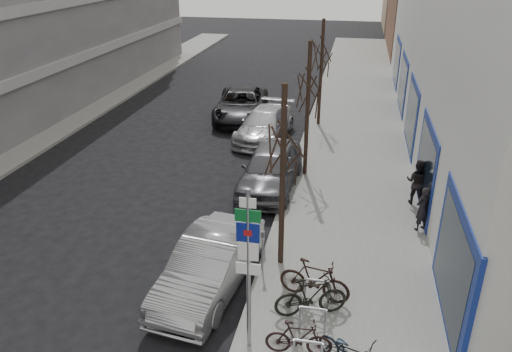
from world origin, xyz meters
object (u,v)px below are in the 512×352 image
at_px(bike_mid_inner, 311,296).
at_px(pedestrian_far, 417,182).
at_px(bike_far_inner, 315,280).
at_px(pedestrian_near, 422,209).
at_px(bike_near_right, 299,338).
at_px(meter_front, 263,247).
at_px(bike_mid_curb, 351,350).
at_px(meter_mid, 289,170).
at_px(parked_car_front, 209,265).
at_px(lane_car, 241,104).
at_px(tree_near, 284,136).
at_px(parked_car_mid, 271,168).
at_px(meter_back, 305,124).
at_px(tree_mid, 309,78).
at_px(tree_far, 322,48).
at_px(parked_car_back, 265,124).
at_px(bike_rack, 313,318).
at_px(highway_sign_pole, 248,262).

xyz_separation_m(bike_mid_inner, pedestrian_far, (3.12, 6.83, 0.29)).
bearing_deg(bike_far_inner, pedestrian_near, -25.08).
bearing_deg(bike_near_right, meter_front, 21.13).
bearing_deg(bike_far_inner, bike_mid_curb, -145.22).
bearing_deg(meter_front, meter_mid, 90.00).
distance_m(meter_front, parked_car_front, 1.60).
bearing_deg(pedestrian_far, pedestrian_near, 112.05).
relative_size(bike_mid_curb, pedestrian_near, 1.06).
bearing_deg(meter_front, lane_car, 105.28).
bearing_deg(bike_mid_inner, bike_mid_curb, -167.06).
xyz_separation_m(tree_near, bike_near_right, (0.96, -3.57, -3.49)).
bearing_deg(parked_car_mid, bike_mid_inner, -70.68).
xyz_separation_m(bike_near_right, bike_mid_curb, (1.15, -0.16, 0.03)).
relative_size(meter_front, bike_far_inner, 0.66).
distance_m(meter_back, parked_car_front, 12.02).
distance_m(tree_mid, parked_car_mid, 3.72).
bearing_deg(tree_far, meter_mid, -93.22).
xyz_separation_m(bike_mid_curb, lane_car, (-6.39, 17.27, 0.16)).
bearing_deg(meter_mid, tree_mid, 73.30).
bearing_deg(bike_mid_inner, meter_back, -13.17).
bearing_deg(bike_mid_inner, pedestrian_near, -52.46).
bearing_deg(parked_car_back, tree_far, 50.59).
relative_size(parked_car_front, pedestrian_far, 2.76).
xyz_separation_m(bike_rack, meter_back, (-1.65, 13.40, 0.26)).
relative_size(parked_car_back, pedestrian_near, 3.31).
bearing_deg(pedestrian_far, bike_far_inner, 85.40).
distance_m(lane_car, pedestrian_far, 12.28).
xyz_separation_m(tree_mid, meter_mid, (-0.45, -1.50, -3.19)).
relative_size(bike_near_right, bike_far_inner, 0.80).
height_order(bike_rack, bike_far_inner, bike_far_inner).
bearing_deg(bike_rack, parked_car_back, 105.09).
distance_m(parked_car_back, pedestrian_near, 10.31).
bearing_deg(tree_mid, parked_car_front, -102.30).
bearing_deg(tree_mid, meter_back, 96.42).
xyz_separation_m(parked_car_back, pedestrian_near, (6.65, -7.88, 0.18)).
xyz_separation_m(meter_back, pedestrian_near, (4.65, -7.74, -0.00)).
xyz_separation_m(tree_far, parked_car_mid, (-1.20, -7.84, -3.26)).
xyz_separation_m(tree_near, parked_car_mid, (-1.20, 5.16, -3.26)).
bearing_deg(lane_car, bike_rack, -78.24).
distance_m(meter_front, pedestrian_near, 5.68).
height_order(meter_mid, bike_mid_inner, meter_mid).
bearing_deg(bike_rack, highway_sign_pole, -156.41).
bearing_deg(tree_far, bike_near_right, -86.70).
relative_size(bike_mid_curb, bike_mid_inner, 0.86).
bearing_deg(parked_car_mid, bike_far_inner, -68.80).
distance_m(bike_near_right, parked_car_front, 3.43).
bearing_deg(parked_car_back, parked_car_front, -79.94).
bearing_deg(tree_near, bike_far_inner, -53.02).
relative_size(tree_near, parked_car_back, 1.09).
height_order(tree_mid, pedestrian_near, tree_mid).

